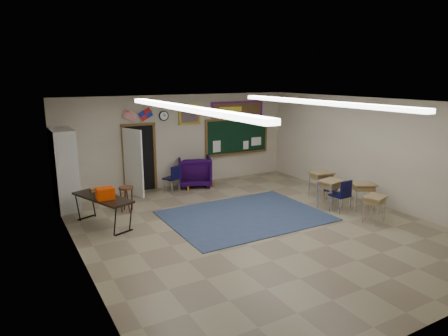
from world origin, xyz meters
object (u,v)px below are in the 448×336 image
wingback_armchair (195,171)px  student_desk_front_right (321,184)px  student_desk_front_left (331,193)px  wooden_stool (127,199)px  folding_table (103,210)px

wingback_armchair → student_desk_front_right: size_ratio=1.36×
student_desk_front_left → student_desk_front_right: 0.98m
student_desk_front_right → wooden_stool: size_ratio=1.17×
student_desk_front_left → student_desk_front_right: size_ratio=1.01×
student_desk_front_right → folding_table: folding_table is taller
student_desk_front_right → folding_table: bearing=177.4°
wingback_armchair → student_desk_front_left: bearing=140.7°
student_desk_front_right → folding_table: 6.27m
student_desk_front_left → wooden_stool: size_ratio=1.18×
wingback_armchair → student_desk_front_left: size_ratio=1.34×
student_desk_front_left → folding_table: folding_table is taller
student_desk_front_right → wooden_stool: bearing=168.7°
folding_table → wooden_stool: bearing=23.2°
student_desk_front_right → folding_table: (-6.21, 0.92, -0.04)m
wingback_armchair → student_desk_front_right: (2.69, -3.12, -0.05)m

